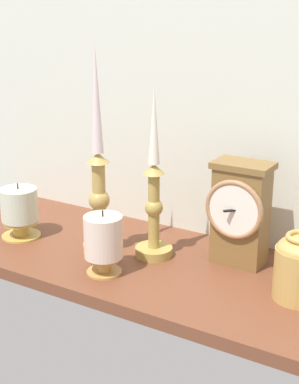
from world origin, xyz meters
TOP-DOWN VIEW (x-y plane):
  - ground_plane at (0.00, 0.00)cm, footprint 100.00×36.00cm
  - back_wall at (0.00, 18.50)cm, footprint 120.00×2.00cm
  - mantel_clock at (17.05, 7.66)cm, footprint 11.46×9.01cm
  - candlestick_tall_left at (1.39, 2.08)cm, footprint 7.47×7.47cm
  - candlestick_tall_center at (-8.75, -1.99)cm, footprint 7.11×7.11cm
  - pillar_candle_front at (-2.56, -9.39)cm, footprint 7.21×7.21cm
  - pillar_candle_near_clock at (-28.14, -4.41)cm, footprint 8.33×8.33cm

SIDE VIEW (x-z plane):
  - ground_plane at x=0.00cm, z-range -2.40..0.00cm
  - pillar_candle_near_clock at x=-28.14cm, z-range 0.01..12.01cm
  - pillar_candle_front at x=-2.56cm, z-range 0.14..12.58cm
  - mantel_clock at x=17.05cm, z-range 0.35..20.49cm
  - candlestick_tall_left at x=1.39cm, z-range -5.39..28.70cm
  - candlestick_tall_center at x=-8.75cm, z-range -6.05..35.24cm
  - back_wall at x=0.00cm, z-range 0.00..65.00cm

